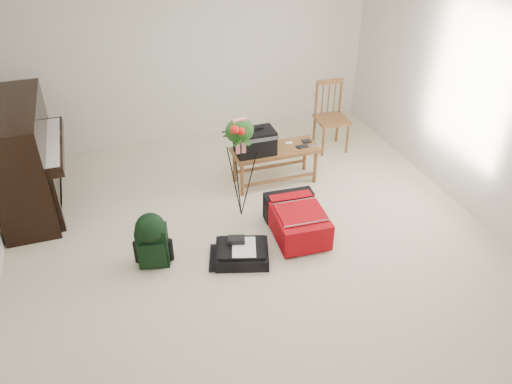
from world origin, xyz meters
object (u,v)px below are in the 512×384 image
object	(u,v)px
piano	(26,160)
green_backpack	(152,238)
bench	(262,144)
red_suitcase	(295,217)
dining_chair	(331,117)
flower_stand	(240,169)
black_duffel	(242,253)

from	to	relation	value
piano	green_backpack	bearing A→B (deg)	-52.01
bench	red_suitcase	xyz separation A→B (m)	(0.04, -0.99, -0.39)
piano	dining_chair	bearing A→B (deg)	2.97
green_backpack	red_suitcase	bearing A→B (deg)	14.77
bench	red_suitcase	bearing A→B (deg)	-87.05
flower_stand	green_backpack	bearing A→B (deg)	-154.07
dining_chair	flower_stand	distance (m)	2.00
dining_chair	red_suitcase	size ratio (longest dim) A/B	1.17
piano	dining_chair	xyz separation A→B (m)	(3.84, 0.20, -0.14)
dining_chair	green_backpack	world-z (taller)	dining_chair
dining_chair	flower_stand	xyz separation A→B (m)	(-1.63, -1.14, 0.14)
green_backpack	dining_chair	bearing A→B (deg)	44.43
bench	black_duffel	distance (m)	1.48
dining_chair	red_suitcase	bearing A→B (deg)	-122.48
bench	flower_stand	distance (m)	0.67
dining_chair	black_duffel	size ratio (longest dim) A/B	1.50
dining_chair	black_duffel	bearing A→B (deg)	-131.16
piano	red_suitcase	distance (m)	3.05
green_backpack	flower_stand	distance (m)	1.21
dining_chair	green_backpack	xyz separation A→B (m)	(-2.69, -1.66, -0.13)
piano	red_suitcase	world-z (taller)	piano
red_suitcase	green_backpack	distance (m)	1.53
bench	red_suitcase	distance (m)	1.06
black_duffel	red_suitcase	bearing A→B (deg)	37.71
red_suitcase	black_duffel	xyz separation A→B (m)	(-0.68, -0.26, -0.10)
dining_chair	red_suitcase	world-z (taller)	dining_chair
bench	dining_chair	world-z (taller)	dining_chair
piano	green_backpack	world-z (taller)	piano
flower_stand	black_duffel	bearing A→B (deg)	-106.78
black_duffel	flower_stand	distance (m)	0.92
black_duffel	flower_stand	xyz separation A→B (m)	(0.22, 0.73, 0.52)
piano	red_suitcase	bearing A→B (deg)	-27.85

